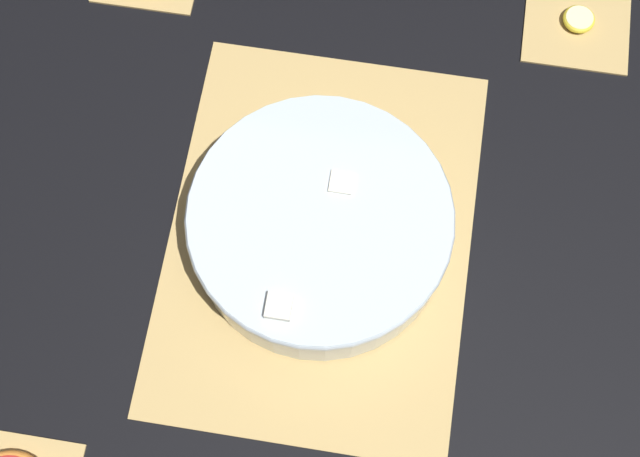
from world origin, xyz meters
TOP-DOWN VIEW (x-y plane):
  - ground_plane at (0.00, 0.00)m, footprint 6.00×6.00m
  - bamboo_mat_center at (-0.00, 0.00)m, footprint 0.47×0.34m
  - coaster_mat_far_left at (-0.33, 0.27)m, footprint 0.13×0.13m
  - fruit_salad_bowl at (0.00, -0.00)m, footprint 0.29×0.29m
  - banana_coin_single at (-0.33, 0.27)m, footprint 0.04×0.04m

SIDE VIEW (x-z plane):
  - ground_plane at x=0.00m, z-range 0.00..0.00m
  - coaster_mat_far_left at x=-0.33m, z-range 0.00..0.01m
  - bamboo_mat_center at x=0.00m, z-range 0.00..0.01m
  - banana_coin_single at x=-0.33m, z-range 0.01..0.01m
  - fruit_salad_bowl at x=0.00m, z-range 0.01..0.09m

